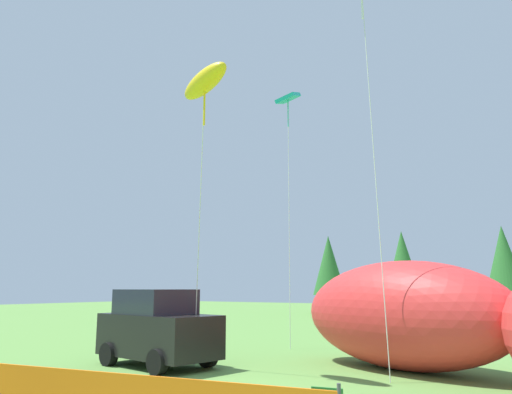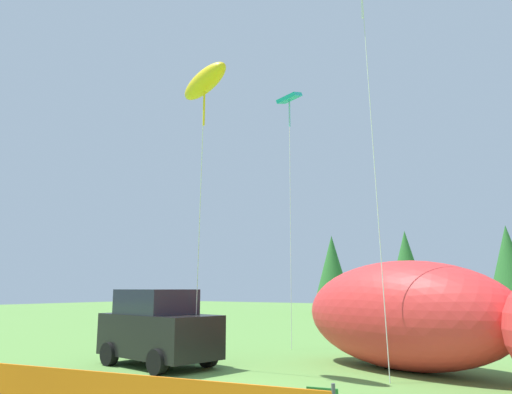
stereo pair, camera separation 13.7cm
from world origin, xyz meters
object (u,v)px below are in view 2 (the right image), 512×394
object	(u,v)px
kite_teal_diamond	(289,103)
kite_yellow_hero	(204,83)
parked_car	(158,328)
inflatable_cat	(433,320)

from	to	relation	value
kite_teal_diamond	kite_yellow_hero	world-z (taller)	kite_teal_diamond
parked_car	inflatable_cat	world-z (taller)	inflatable_cat
kite_yellow_hero	parked_car	bearing A→B (deg)	163.06
inflatable_cat	kite_yellow_hero	size ratio (longest dim) A/B	1.06
inflatable_cat	kite_teal_diamond	size ratio (longest dim) A/B	0.85
kite_yellow_hero	inflatable_cat	bearing A→B (deg)	35.66
parked_car	inflatable_cat	xyz separation A→B (m)	(7.16, 2.97, 0.32)
kite_yellow_hero	kite_teal_diamond	bearing A→B (deg)	101.04
inflatable_cat	kite_teal_diamond	xyz separation A→B (m)	(-6.50, 3.88, 8.74)
parked_car	kite_yellow_hero	size ratio (longest dim) A/B	0.47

